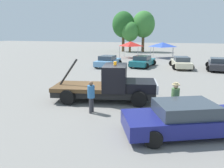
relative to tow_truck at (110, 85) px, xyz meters
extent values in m
plane|color=gray|center=(-0.37, -0.08, -0.93)|extent=(160.00, 160.00, 0.00)
cube|color=black|center=(-0.37, -0.08, -0.41)|extent=(6.29, 3.19, 0.35)
cube|color=black|center=(1.75, 0.37, 0.04)|extent=(2.04, 2.19, 0.55)
cube|color=silver|center=(2.62, 0.55, 0.01)|extent=(0.53, 1.97, 0.50)
cube|color=black|center=(0.28, 0.06, 0.51)|extent=(1.75, 2.44, 1.48)
cube|color=brown|center=(-1.84, -0.39, -0.12)|extent=(3.40, 2.79, 0.22)
cylinder|color=black|center=(-2.48, -0.52, 0.77)|extent=(1.19, 0.36, 1.63)
cylinder|color=orange|center=(0.28, 0.06, 1.34)|extent=(0.18, 0.18, 0.20)
cylinder|color=black|center=(1.45, 1.38, -0.49)|extent=(0.88, 0.26, 0.88)
cylinder|color=black|center=(1.88, -0.68, -0.49)|extent=(0.88, 0.26, 0.88)
cylinder|color=black|center=(-2.50, 0.55, -0.49)|extent=(0.88, 0.26, 0.88)
cylinder|color=black|center=(-2.06, -1.51, -0.49)|extent=(0.88, 0.26, 0.88)
cube|color=navy|center=(4.47, -3.29, -0.40)|extent=(5.71, 4.01, 0.60)
cube|color=#333D47|center=(4.22, -3.40, 0.15)|extent=(2.77, 2.49, 0.50)
cylinder|color=black|center=(5.75, -1.68, -0.59)|extent=(0.68, 0.22, 0.68)
cylinder|color=black|center=(2.42, -3.22, -0.59)|extent=(0.68, 0.22, 0.68)
cylinder|color=black|center=(3.19, -4.89, -0.59)|extent=(0.68, 0.22, 0.68)
cylinder|color=#475B84|center=(3.89, -1.81, -0.52)|extent=(0.15, 0.15, 0.82)
cylinder|color=#475B84|center=(3.70, -1.71, -0.52)|extent=(0.15, 0.15, 0.82)
cylinder|color=#4C7542|center=(3.79, -1.76, 0.21)|extent=(0.38, 0.38, 0.65)
sphere|color=tan|center=(3.79, -1.76, 0.65)|extent=(0.22, 0.22, 0.22)
torus|color=tan|center=(3.79, -1.76, 0.73)|extent=(0.39, 0.39, 0.06)
cylinder|color=tan|center=(3.79, -1.76, 0.78)|extent=(0.20, 0.20, 0.10)
cylinder|color=#38383D|center=(-0.28, -2.16, -0.54)|extent=(0.15, 0.15, 0.80)
cylinder|color=#38383D|center=(-0.30, -2.37, -0.54)|extent=(0.15, 0.15, 0.80)
cylinder|color=teal|center=(-0.29, -2.27, 0.18)|extent=(0.37, 0.37, 0.63)
sphere|color=brown|center=(-0.29, -2.27, 0.60)|extent=(0.22, 0.22, 0.22)
cube|color=#669ED1|center=(-4.47, 12.92, -0.40)|extent=(1.98, 4.86, 0.60)
cube|color=#333D47|center=(-4.48, 12.67, 0.15)|extent=(1.69, 2.06, 0.50)
cylinder|color=black|center=(-5.32, 14.57, -0.59)|extent=(0.68, 0.22, 0.68)
cylinder|color=black|center=(-3.55, 14.53, -0.59)|extent=(0.68, 0.22, 0.68)
cylinder|color=black|center=(-5.40, 11.30, -0.59)|extent=(0.68, 0.22, 0.68)
cylinder|color=black|center=(-3.62, 11.26, -0.59)|extent=(0.68, 0.22, 0.68)
cube|color=#196670|center=(-0.45, 14.09, -0.40)|extent=(2.53, 4.82, 0.60)
cube|color=#333D47|center=(-0.48, 13.86, 0.15)|extent=(1.94, 2.14, 0.50)
cylinder|color=black|center=(-1.14, 15.76, -0.59)|extent=(0.68, 0.22, 0.68)
cylinder|color=black|center=(0.66, 15.51, -0.59)|extent=(0.68, 0.22, 0.68)
cylinder|color=black|center=(-1.57, 12.66, -0.59)|extent=(0.68, 0.22, 0.68)
cylinder|color=black|center=(0.23, 12.41, -0.59)|extent=(0.68, 0.22, 0.68)
cube|color=beige|center=(3.97, 14.37, -0.40)|extent=(2.53, 4.98, 0.60)
cube|color=#333D47|center=(4.01, 14.13, 0.15)|extent=(1.86, 2.23, 0.50)
cylinder|color=black|center=(2.88, 15.82, -0.59)|extent=(0.68, 0.22, 0.68)
cylinder|color=black|center=(4.53, 16.10, -0.59)|extent=(0.68, 0.22, 0.68)
cylinder|color=black|center=(3.41, 12.63, -0.59)|extent=(0.68, 0.22, 0.68)
cylinder|color=black|center=(5.07, 12.91, -0.59)|extent=(0.68, 0.22, 0.68)
cube|color=#2D2D33|center=(7.87, 14.18, -0.40)|extent=(2.20, 4.94, 0.60)
cube|color=#333D47|center=(7.86, 13.94, 0.15)|extent=(1.79, 2.13, 0.50)
cylinder|color=black|center=(7.09, 15.88, -0.59)|extent=(0.68, 0.22, 0.68)
cylinder|color=black|center=(6.87, 12.61, -0.59)|extent=(0.68, 0.22, 0.68)
cylinder|color=#9E9EA3|center=(-5.46, 21.58, 0.01)|extent=(0.07, 0.07, 1.89)
cylinder|color=#9E9EA3|center=(-2.50, 21.58, 0.01)|extent=(0.07, 0.07, 1.89)
cylinder|color=#9E9EA3|center=(-5.46, 24.54, 0.01)|extent=(0.07, 0.07, 1.89)
cylinder|color=#9E9EA3|center=(-2.50, 24.54, 0.01)|extent=(0.07, 0.07, 1.89)
pyramid|color=red|center=(-3.98, 23.06, 1.32)|extent=(2.96, 2.96, 0.74)
cylinder|color=#9E9EA3|center=(-0.67, 22.72, -0.04)|extent=(0.07, 0.07, 1.80)
cylinder|color=#9E9EA3|center=(2.63, 22.72, -0.04)|extent=(0.07, 0.07, 1.80)
cylinder|color=#9E9EA3|center=(-0.67, 26.02, -0.04)|extent=(0.07, 0.07, 1.80)
cylinder|color=#9E9EA3|center=(2.63, 26.02, -0.04)|extent=(0.07, 0.07, 1.80)
pyramid|color=#2D4CB7|center=(0.98, 24.37, 1.21)|extent=(3.30, 3.30, 0.70)
cylinder|color=brown|center=(-8.25, 34.51, 0.54)|extent=(0.59, 0.59, 2.96)
ellipsoid|color=#235B23|center=(-8.25, 34.51, 4.77)|extent=(4.73, 4.73, 5.49)
cylinder|color=brown|center=(-4.08, 35.34, 0.55)|extent=(0.59, 0.59, 2.96)
ellipsoid|color=#387A33|center=(-4.08, 35.34, 4.78)|extent=(4.74, 4.74, 5.50)
cylinder|color=brown|center=(-6.52, 33.52, 0.17)|extent=(0.44, 0.44, 2.21)
ellipsoid|color=#387A33|center=(-6.52, 33.52, 3.32)|extent=(3.53, 3.53, 4.10)
cube|color=black|center=(1.74, 3.17, -0.91)|extent=(0.40, 0.40, 0.04)
cone|color=orange|center=(1.74, 3.17, -0.66)|extent=(0.36, 0.36, 0.55)
camera|label=1|loc=(3.92, -12.07, 3.08)|focal=35.00mm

